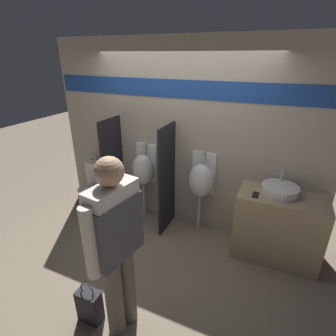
% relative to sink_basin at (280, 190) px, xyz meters
% --- Properties ---
extents(ground_plane, '(16.00, 16.00, 0.00)m').
position_rel_sink_basin_xyz_m(ground_plane, '(-1.42, -0.35, -0.94)').
color(ground_plane, gray).
extents(display_wall, '(4.08, 0.07, 2.70)m').
position_rel_sink_basin_xyz_m(display_wall, '(-1.42, 0.25, 0.42)').
color(display_wall, '#B2A893').
rests_on(display_wall, ground_plane).
extents(sink_counter, '(1.04, 0.55, 0.89)m').
position_rel_sink_basin_xyz_m(sink_counter, '(0.05, -0.06, -0.50)').
color(sink_counter, tan).
rests_on(sink_counter, ground_plane).
extents(sink_basin, '(0.44, 0.44, 0.24)m').
position_rel_sink_basin_xyz_m(sink_basin, '(0.00, 0.00, 0.00)').
color(sink_basin, white).
rests_on(sink_basin, sink_counter).
extents(cell_phone, '(0.07, 0.14, 0.01)m').
position_rel_sink_basin_xyz_m(cell_phone, '(-0.26, -0.17, -0.05)').
color(cell_phone, black).
rests_on(cell_phone, sink_counter).
extents(divider_near_counter, '(0.03, 0.53, 1.60)m').
position_rel_sink_basin_xyz_m(divider_near_counter, '(-2.43, -0.05, -0.14)').
color(divider_near_counter, black).
rests_on(divider_near_counter, ground_plane).
extents(divider_mid, '(0.03, 0.53, 1.60)m').
position_rel_sink_basin_xyz_m(divider_mid, '(-1.50, -0.05, -0.14)').
color(divider_mid, black).
rests_on(divider_mid, ground_plane).
extents(urinal_near_counter, '(0.36, 0.27, 1.24)m').
position_rel_sink_basin_xyz_m(urinal_near_counter, '(-1.96, 0.09, -0.12)').
color(urinal_near_counter, silver).
rests_on(urinal_near_counter, ground_plane).
extents(urinal_far, '(0.36, 0.27, 1.24)m').
position_rel_sink_basin_xyz_m(urinal_far, '(-1.03, 0.09, -0.12)').
color(urinal_far, silver).
rests_on(urinal_far, ground_plane).
extents(toilet, '(0.39, 0.54, 0.91)m').
position_rel_sink_basin_xyz_m(toilet, '(-2.89, -0.06, -0.62)').
color(toilet, white).
rests_on(toilet, ground_plane).
extents(person_in_vest, '(0.29, 0.61, 1.78)m').
position_rel_sink_basin_xyz_m(person_in_vest, '(-1.22, -1.70, 0.09)').
color(person_in_vest, '#666056').
rests_on(person_in_vest, ground_plane).
extents(shopping_bag, '(0.24, 0.13, 0.47)m').
position_rel_sink_basin_xyz_m(shopping_bag, '(-1.55, -1.79, -0.76)').
color(shopping_bag, '#232328').
rests_on(shopping_bag, ground_plane).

